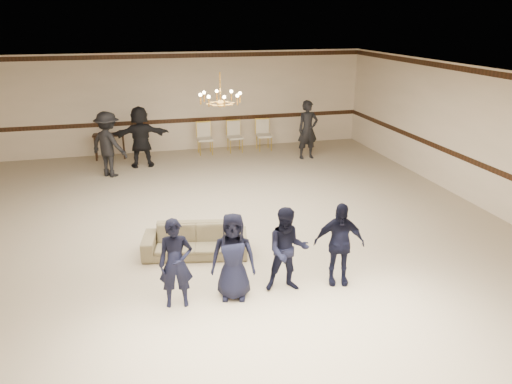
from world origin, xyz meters
TOP-DOWN VIEW (x-y plane):
  - room at (0.00, 0.00)m, footprint 12.01×14.01m
  - chair_rail at (0.00, 6.99)m, footprint 12.00×0.02m
  - crown_molding at (0.00, 6.99)m, footprint 12.00×0.02m
  - chandelier at (0.00, 1.00)m, footprint 0.94×0.94m
  - boy_a at (-1.39, -2.37)m, footprint 0.56×0.40m
  - boy_b at (-0.49, -2.37)m, footprint 0.80×0.62m
  - boy_c at (0.41, -2.37)m, footprint 0.78×0.66m
  - boy_d at (1.31, -2.37)m, footprint 0.91×0.56m
  - settee at (-0.88, -0.74)m, footprint 2.06×1.13m
  - adult_left at (-2.51, 4.67)m, footprint 1.33×1.30m
  - adult_mid at (-1.61, 5.37)m, footprint 1.70×0.56m
  - adult_right at (3.49, 4.97)m, footprint 0.70×0.50m
  - banquet_chair_left at (0.44, 6.30)m, footprint 0.49×0.49m
  - banquet_chair_mid at (1.44, 6.30)m, footprint 0.51×0.51m
  - banquet_chair_right at (2.44, 6.30)m, footprint 0.53×0.53m
  - console_table at (-2.56, 6.50)m, footprint 0.98×0.48m

SIDE VIEW (x-z plane):
  - settee at x=-0.88m, z-range 0.00..0.57m
  - console_table at x=-2.56m, z-range 0.00..0.80m
  - banquet_chair_left at x=0.44m, z-range 0.00..1.01m
  - banquet_chair_mid at x=1.44m, z-range 0.00..1.01m
  - banquet_chair_right at x=2.44m, z-range 0.00..1.01m
  - boy_a at x=-1.39m, z-range 0.00..1.45m
  - boy_b at x=-0.49m, z-range 0.00..1.45m
  - boy_c at x=0.41m, z-range 0.00..1.45m
  - boy_d at x=1.31m, z-range 0.00..1.45m
  - adult_left at x=-2.51m, z-range 0.00..1.83m
  - adult_mid at x=-1.61m, z-range 0.00..1.83m
  - adult_right at x=3.49m, z-range 0.00..1.83m
  - chair_rail at x=0.00m, z-range 0.93..1.07m
  - room at x=0.00m, z-range -0.01..3.20m
  - chandelier at x=0.00m, z-range 2.43..3.32m
  - crown_molding at x=0.00m, z-range 3.01..3.15m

